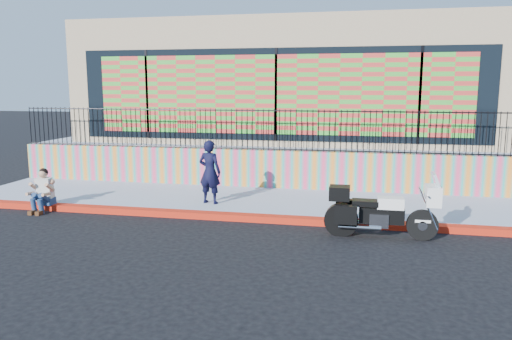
# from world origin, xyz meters

# --- Properties ---
(ground) EXTENTS (90.00, 90.00, 0.00)m
(ground) POSITION_xyz_m (0.00, 0.00, 0.00)
(ground) COLOR black
(ground) RESTS_ON ground
(red_curb) EXTENTS (16.00, 0.30, 0.15)m
(red_curb) POSITION_xyz_m (0.00, 0.00, 0.07)
(red_curb) COLOR red
(red_curb) RESTS_ON ground
(sidewalk) EXTENTS (16.00, 3.00, 0.15)m
(sidewalk) POSITION_xyz_m (0.00, 1.65, 0.07)
(sidewalk) COLOR #96A0B4
(sidewalk) RESTS_ON ground
(mural_wall) EXTENTS (16.00, 0.20, 1.10)m
(mural_wall) POSITION_xyz_m (0.00, 3.25, 0.70)
(mural_wall) COLOR #F74171
(mural_wall) RESTS_ON sidewalk
(metal_fence) EXTENTS (15.80, 0.04, 1.20)m
(metal_fence) POSITION_xyz_m (0.00, 3.25, 1.85)
(metal_fence) COLOR black
(metal_fence) RESTS_ON mural_wall
(elevated_platform) EXTENTS (16.00, 10.00, 1.25)m
(elevated_platform) POSITION_xyz_m (0.00, 8.35, 0.62)
(elevated_platform) COLOR #96A0B4
(elevated_platform) RESTS_ON ground
(storefront_building) EXTENTS (14.00, 8.06, 4.00)m
(storefront_building) POSITION_xyz_m (0.00, 8.13, 3.25)
(storefront_building) COLOR tan
(storefront_building) RESTS_ON elevated_platform
(police_motorcycle) EXTENTS (2.27, 0.75, 1.41)m
(police_motorcycle) POSITION_xyz_m (3.00, -0.73, 0.59)
(police_motorcycle) COLOR black
(police_motorcycle) RESTS_ON ground
(police_officer) EXTENTS (0.65, 0.49, 1.62)m
(police_officer) POSITION_xyz_m (-1.15, 0.92, 0.96)
(police_officer) COLOR black
(police_officer) RESTS_ON sidewalk
(seated_man) EXTENTS (0.54, 0.71, 1.06)m
(seated_man) POSITION_xyz_m (-5.16, -0.26, 0.45)
(seated_man) COLOR navy
(seated_man) RESTS_ON ground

